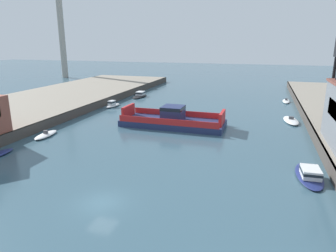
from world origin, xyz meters
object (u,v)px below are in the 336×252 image
Objects in this scene: moored_boat_near_right at (310,174)px; moored_boat_mid_right at (286,101)px; smokestack_distant_a at (61,31)px; chain_ferry at (173,120)px; moored_boat_far_right at (46,135)px; moored_boat_mid_left at (140,95)px; moored_boat_upstream_a at (113,104)px; moored_boat_far_left at (291,120)px.

moored_boat_near_right is 1.23× the size of moored_boat_mid_right.
moored_boat_near_right is 0.21× the size of smokestack_distant_a.
chain_ferry reaches higher than moored_boat_mid_right.
smokestack_distant_a reaches higher than moored_boat_far_right.
moored_boat_mid_left is at bearing 131.60° from moored_boat_near_right.
chain_ferry is 2.36× the size of moored_boat_mid_left.
moored_boat_upstream_a reaches higher than moored_boat_near_right.
moored_boat_far_right is 1.04× the size of moored_boat_upstream_a.
moored_boat_far_right is at bearing -132.45° from moored_boat_mid_right.
chain_ferry is 0.51× the size of smokestack_distant_a.
moored_boat_near_right is 39.56m from moored_boat_far_right.
moored_boat_far_right is 24.43m from moored_boat_upstream_a.
chain_ferry is 2.40× the size of moored_boat_near_right.
moored_boat_far_left is at bearing -30.92° from smokestack_distant_a.
chain_ferry reaches higher than moored_boat_far_right.
moored_boat_near_right is (21.13, -16.74, -0.61)m from chain_ferry.
moored_boat_upstream_a is at bearing 176.36° from moored_boat_far_left.
moored_boat_mid_left is 1.09× the size of moored_boat_far_left.
moored_boat_far_right is 0.15× the size of smokestack_distant_a.
moored_boat_far_right is (-18.17, -12.29, -0.87)m from chain_ferry.
smokestack_distant_a is at bearing 160.37° from moored_boat_mid_right.
moored_boat_upstream_a reaches higher than moored_boat_far_left.
chain_ferry is at bearing 141.61° from moored_boat_near_right.
smokestack_distant_a is at bearing 134.14° from moored_boat_upstream_a.
moored_boat_far_left reaches higher than moored_boat_far_right.
moored_boat_mid_left is at bearing 123.24° from chain_ferry.
moored_boat_near_right is at bearing -38.39° from chain_ferry.
moored_boat_upstream_a is (-18.62, 12.13, -0.55)m from chain_ferry.
moored_boat_mid_right is 1.19× the size of moored_boat_upstream_a.
moored_boat_mid_right is 0.17× the size of smokestack_distant_a.
moored_boat_far_left is (38.69, -17.34, -0.25)m from moored_boat_mid_left.
chain_ferry is 22.22m from moored_boat_upstream_a.
smokestack_distant_a reaches higher than moored_boat_upstream_a.
chain_ferry reaches higher than moored_boat_upstream_a.
moored_boat_near_right reaches higher than moored_boat_far_right.
chain_ferry is at bearing -124.64° from moored_boat_mid_right.
moored_boat_upstream_a is at bearing 146.92° from chain_ferry.
moored_boat_near_right is 47.73m from moored_boat_mid_right.
smokestack_distant_a reaches higher than moored_boat_mid_right.
chain_ferry reaches higher than moored_boat_mid_left.
moored_boat_far_left is at bearing 24.54° from chain_ferry.
moored_boat_mid_left is at bearing 89.25° from moored_boat_far_right.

